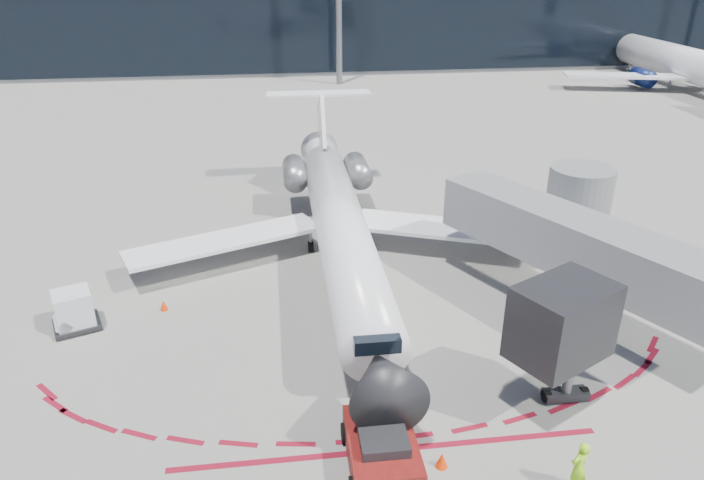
{
  "coord_description": "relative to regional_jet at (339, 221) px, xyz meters",
  "views": [
    {
      "loc": [
        -3.11,
        -26.65,
        14.72
      ],
      "look_at": [
        0.12,
        -1.59,
        2.88
      ],
      "focal_mm": 32.0,
      "sensor_mm": 36.0,
      "label": 1
    }
  ],
  "objects": [
    {
      "name": "ground",
      "position": [
        0.05,
        -2.11,
        -2.23
      ],
      "size": [
        260.0,
        260.0,
        0.0
      ],
      "primitive_type": "plane",
      "color": "slate",
      "rests_on": "ground"
    },
    {
      "name": "apron_centerline",
      "position": [
        0.05,
        -0.11,
        -2.22
      ],
      "size": [
        0.25,
        40.0,
        0.01
      ],
      "primitive_type": "cube",
      "color": "silver",
      "rests_on": "ground"
    },
    {
      "name": "apron_stop_bar",
      "position": [
        0.05,
        -13.61,
        -2.22
      ],
      "size": [
        14.0,
        0.25,
        0.01
      ],
      "primitive_type": "cube",
      "color": "maroon",
      "rests_on": "ground"
    },
    {
      "name": "jet_bridge",
      "position": [
        9.85,
        -5.12,
        0.78
      ],
      "size": [
        10.03,
        15.2,
        4.9
      ],
      "color": "gray",
      "rests_on": "ground"
    },
    {
      "name": "regional_jet",
      "position": [
        0.0,
        0.0,
        0.0
      ],
      "size": [
        21.57,
        26.6,
        6.66
      ],
      "color": "white",
      "rests_on": "ground"
    },
    {
      "name": "pushback_tug",
      "position": [
        -0.25,
        -14.19,
        -1.61
      ],
      "size": [
        2.3,
        5.34,
        1.39
      ],
      "rotation": [
        0.0,
        0.0,
        -0.01
      ],
      "color": "#5E100D",
      "rests_on": "ground"
    },
    {
      "name": "ramp_worker",
      "position": [
        5.32,
        -15.91,
        -1.33
      ],
      "size": [
        0.77,
        0.66,
        1.79
      ],
      "primitive_type": "imported",
      "rotation": [
        0.0,
        0.0,
        3.56
      ],
      "color": "#A3FB1A",
      "rests_on": "ground"
    },
    {
      "name": "uld_container",
      "position": [
        -11.77,
        -4.85,
        -1.37
      ],
      "size": [
        2.27,
        2.12,
        1.73
      ],
      "rotation": [
        0.0,
        0.0,
        0.37
      ],
      "color": "black",
      "rests_on": "ground"
    },
    {
      "name": "safety_cone_left",
      "position": [
        -8.31,
        -3.83,
        -1.98
      ],
      "size": [
        0.35,
        0.35,
        0.48
      ],
      "primitive_type": "cone",
      "color": "#F93605",
      "rests_on": "ground"
    },
    {
      "name": "safety_cone_right",
      "position": [
        1.59,
        -14.51,
        -1.96
      ],
      "size": [
        0.39,
        0.39,
        0.54
      ],
      "primitive_type": "cone",
      "color": "#F93605",
      "rests_on": "ground"
    },
    {
      "name": "bg_airliner_1",
      "position": [
        43.79,
        38.56,
        3.05
      ],
      "size": [
        32.63,
        34.55,
        10.56
      ],
      "primitive_type": null,
      "color": "white",
      "rests_on": "ground"
    }
  ]
}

